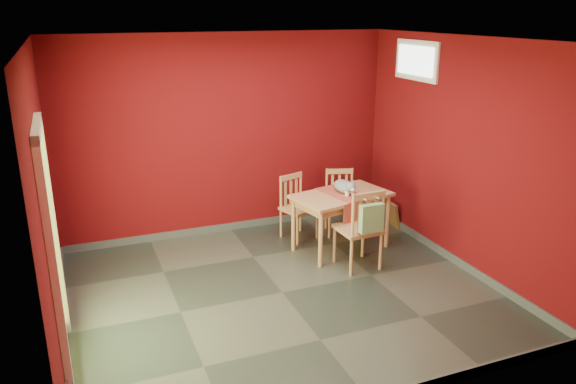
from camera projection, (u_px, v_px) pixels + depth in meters
name	position (u px, v px, depth m)	size (l,w,h in m)	color
ground	(282.00, 293.00, 6.18)	(4.50, 4.50, 0.00)	#2D342D
room_shell	(282.00, 288.00, 6.17)	(4.50, 4.50, 4.50)	#57080C
doorway	(51.00, 242.00, 4.69)	(0.06, 1.01, 2.13)	#B7D838
window	(416.00, 60.00, 7.11)	(0.05, 0.90, 0.50)	white
outlet_plate	(333.00, 196.00, 8.41)	(0.08, 0.01, 0.12)	silver
dining_table	(341.00, 201.00, 7.11)	(1.32, 0.93, 0.75)	tan
table_runner	(346.00, 201.00, 7.00)	(0.48, 0.77, 0.36)	#A34131
chair_far_left	(297.00, 206.00, 7.55)	(0.51, 0.51, 0.87)	tan
chair_far_right	(340.00, 201.00, 7.73)	(0.52, 0.52, 0.88)	tan
chair_near	(360.00, 228.00, 6.62)	(0.49, 0.49, 1.00)	tan
tote_bag	(371.00, 218.00, 6.36)	(0.28, 0.17, 0.40)	#739F67
cat	(344.00, 184.00, 7.11)	(0.23, 0.44, 0.22)	slate
picture_frame	(391.00, 213.00, 8.04)	(0.14, 0.37, 0.36)	brown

